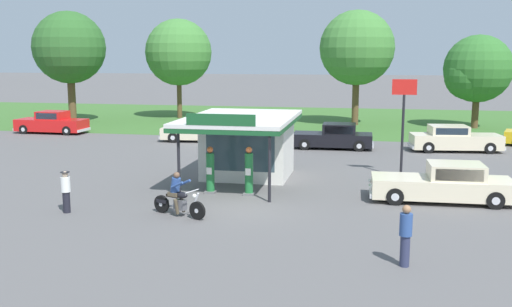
# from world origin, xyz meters

# --- Properties ---
(ground_plane) EXTENTS (300.00, 300.00, 0.00)m
(ground_plane) POSITION_xyz_m (0.00, 0.00, 0.00)
(ground_plane) COLOR #5B5959
(grass_verge_strip) EXTENTS (120.00, 24.00, 0.01)m
(grass_verge_strip) POSITION_xyz_m (0.00, 30.00, 0.00)
(grass_verge_strip) COLOR #3D6B2D
(grass_verge_strip) RESTS_ON ground
(service_station_kiosk) EXTENTS (4.54, 7.05, 3.42)m
(service_station_kiosk) POSITION_xyz_m (-0.95, 5.11, 1.73)
(service_station_kiosk) COLOR silver
(service_station_kiosk) RESTS_ON ground
(gas_pump_nearside) EXTENTS (0.44, 0.44, 1.94)m
(gas_pump_nearside) POSITION_xyz_m (-1.76, 1.79, 0.89)
(gas_pump_nearside) COLOR slate
(gas_pump_nearside) RESTS_ON ground
(gas_pump_offside) EXTENTS (0.44, 0.44, 1.99)m
(gas_pump_offside) POSITION_xyz_m (-0.14, 1.79, 0.91)
(gas_pump_offside) COLOR slate
(gas_pump_offside) RESTS_ON ground
(motorcycle_with_rider) EXTENTS (2.16, 1.03, 1.58)m
(motorcycle_with_rider) POSITION_xyz_m (-1.95, -1.74, 0.65)
(motorcycle_with_rider) COLOR black
(motorcycle_with_rider) RESTS_ON ground
(featured_classic_sedan) EXTENTS (5.57, 2.10, 1.51)m
(featured_classic_sedan) POSITION_xyz_m (7.49, 2.23, 0.68)
(featured_classic_sedan) COLOR beige
(featured_classic_sedan) RESTS_ON ground
(parked_car_back_row_left) EXTENTS (4.98, 2.09, 1.53)m
(parked_car_back_row_left) POSITION_xyz_m (2.48, 14.46, 0.69)
(parked_car_back_row_left) COLOR black
(parked_car_back_row_left) RESTS_ON ground
(parked_car_back_row_far_right) EXTENTS (5.47, 2.45, 1.53)m
(parked_car_back_row_far_right) POSITION_xyz_m (9.52, 14.78, 0.71)
(parked_car_back_row_far_right) COLOR beige
(parked_car_back_row_far_right) RESTS_ON ground
(parked_car_back_row_centre) EXTENTS (5.71, 2.22, 1.50)m
(parked_car_back_row_centre) POSITION_xyz_m (-6.04, 15.76, 0.68)
(parked_car_back_row_centre) COLOR beige
(parked_car_back_row_centre) RESTS_ON ground
(parked_car_second_row_spare) EXTENTS (5.28, 2.06, 1.61)m
(parked_car_second_row_spare) POSITION_xyz_m (-18.11, 17.55, 0.72)
(parked_car_second_row_spare) COLOR red
(parked_car_second_row_spare) RESTS_ON ground
(bystander_leaning_by_kiosk) EXTENTS (0.34, 0.34, 1.52)m
(bystander_leaning_by_kiosk) POSITION_xyz_m (-6.04, -2.10, 0.80)
(bystander_leaning_by_kiosk) COLOR black
(bystander_leaning_by_kiosk) RESTS_ON ground
(bystander_admiring_sedan) EXTENTS (0.34, 0.34, 1.70)m
(bystander_admiring_sedan) POSITION_xyz_m (5.62, -5.29, 0.90)
(bystander_admiring_sedan) COLOR #2D3351
(bystander_admiring_sedan) RESTS_ON ground
(tree_oak_left) EXTENTS (5.17, 5.17, 7.17)m
(tree_oak_left) POSITION_xyz_m (12.44, 26.50, 4.44)
(tree_oak_left) COLOR brown
(tree_oak_left) RESTS_ON ground
(tree_oak_far_left) EXTENTS (5.96, 5.96, 9.17)m
(tree_oak_far_left) POSITION_xyz_m (3.53, 26.89, 6.02)
(tree_oak_far_left) COLOR brown
(tree_oak_far_left) RESTS_ON ground
(tree_oak_far_right) EXTENTS (5.92, 5.92, 9.20)m
(tree_oak_far_right) POSITION_xyz_m (-19.90, 23.89, 6.20)
(tree_oak_far_right) COLOR brown
(tree_oak_far_right) RESTS_ON ground
(tree_oak_right) EXTENTS (5.89, 5.89, 8.80)m
(tree_oak_right) POSITION_xyz_m (-12.29, 29.14, 5.75)
(tree_oak_right) COLOR brown
(tree_oak_right) RESTS_ON ground
(roadside_pole_sign) EXTENTS (1.10, 0.12, 4.53)m
(roadside_pole_sign) POSITION_xyz_m (6.09, 6.55, 3.11)
(roadside_pole_sign) COLOR black
(roadside_pole_sign) RESTS_ON ground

